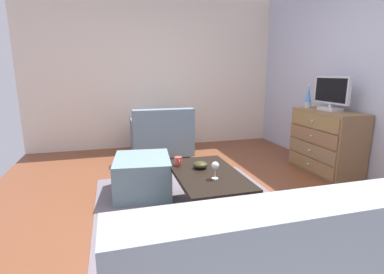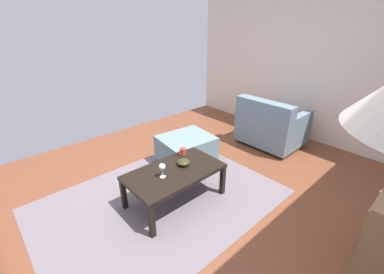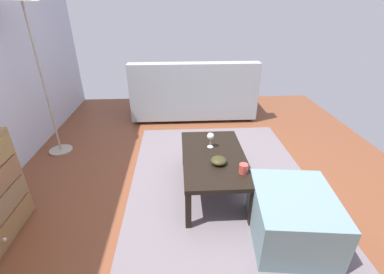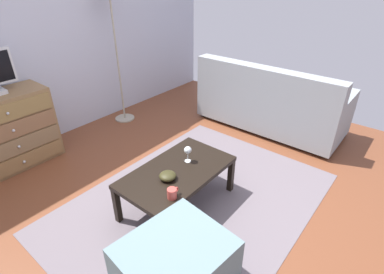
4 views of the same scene
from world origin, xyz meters
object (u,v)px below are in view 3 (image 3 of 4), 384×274
at_px(mug, 243,168).
at_px(couch_large, 193,95).
at_px(bowl_decorative, 219,161).
at_px(coffee_table, 214,160).
at_px(wine_glass, 211,137).
at_px(standing_lamp, 24,11).
at_px(ottoman, 292,217).

height_order(mug, couch_large, couch_large).
bearing_deg(couch_large, bowl_decorative, -177.26).
xyz_separation_m(coffee_table, mug, (-0.29, -0.21, 0.09)).
distance_m(wine_glass, bowl_decorative, 0.33).
bearing_deg(mug, couch_large, 7.28).
distance_m(coffee_table, standing_lamp, 2.41).
distance_m(ottoman, standing_lamp, 3.17).
xyz_separation_m(wine_glass, mug, (-0.46, -0.23, -0.07)).
bearing_deg(bowl_decorative, couch_large, 2.74).
xyz_separation_m(ottoman, standing_lamp, (1.52, 2.40, 1.42)).
relative_size(coffee_table, mug, 9.15).
bearing_deg(coffee_table, wine_glass, 5.51).
xyz_separation_m(couch_large, standing_lamp, (-1.10, 1.77, 1.27)).
relative_size(mug, standing_lamp, 0.06).
xyz_separation_m(bowl_decorative, ottoman, (-0.49, -0.52, -0.23)).
bearing_deg(mug, coffee_table, 35.72).
xyz_separation_m(coffee_table, couch_large, (1.99, 0.08, 0.00)).
height_order(coffee_table, standing_lamp, standing_lamp).
distance_m(coffee_table, couch_large, 1.99).
xyz_separation_m(mug, bowl_decorative, (0.15, 0.19, -0.01)).
height_order(coffee_table, mug, mug).
bearing_deg(standing_lamp, couch_large, -58.05).
xyz_separation_m(wine_glass, bowl_decorative, (-0.31, -0.04, -0.08)).
bearing_deg(couch_large, coffee_table, -177.71).
distance_m(coffee_table, bowl_decorative, 0.17).
height_order(bowl_decorative, ottoman, bowl_decorative).
xyz_separation_m(coffee_table, ottoman, (-0.63, -0.54, -0.15)).
relative_size(mug, couch_large, 0.06).
height_order(wine_glass, ottoman, wine_glass).
bearing_deg(ottoman, couch_large, 13.37).
bearing_deg(ottoman, mug, 44.37).
bearing_deg(standing_lamp, mug, -119.75).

